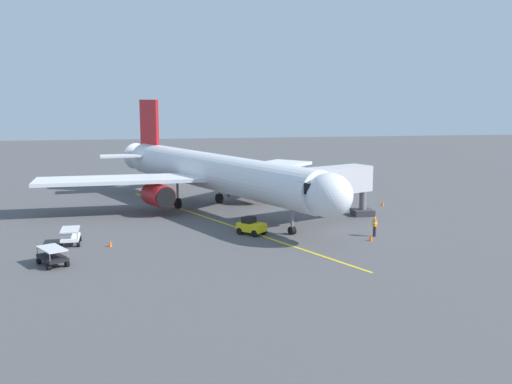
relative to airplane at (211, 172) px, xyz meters
name	(u,v)px	position (x,y,z in m)	size (l,w,h in m)	color
ground_plane	(212,210)	(0.02, 0.47, -4.00)	(220.00, 220.00, 0.00)	#4C4C4F
apron_lead_in_line	(220,222)	(-0.12, 6.26, -4.00)	(0.24, 40.00, 0.01)	yellow
airplane	(211,172)	(0.00, 0.00, 0.00)	(31.89, 38.03, 11.50)	silver
jet_bridge	(321,183)	(-9.57, 8.03, -0.24)	(11.12, 6.96, 5.40)	#B7B7BC
ground_crew_marshaller	(375,226)	(-12.51, 14.49, -3.12)	(0.34, 0.45, 1.71)	#23232D
ground_crew_wing_walker	(228,189)	(-2.89, -8.18, -3.12)	(0.45, 0.35, 1.71)	#23232D
baggage_cart_near_nose	(52,256)	(13.21, 18.74, -3.35)	(2.51, 2.95, 1.27)	black
baggage_cart_portside	(70,236)	(12.76, 12.72, -3.35)	(1.67, 2.67, 1.27)	white
tug_starboard_side	(251,226)	(-2.25, 11.81, -3.30)	(2.68, 2.69, 1.50)	yellow
safety_cone_nose_left	(110,243)	(9.56, 14.05, -3.73)	(0.32, 0.32, 0.55)	#F2590F
safety_cone_nose_right	(383,203)	(-18.76, 1.02, -3.73)	(0.32, 0.32, 0.55)	#F2590F
safety_cone_wing_port	(371,237)	(-11.63, 15.86, -3.73)	(0.32, 0.32, 0.55)	#F2590F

